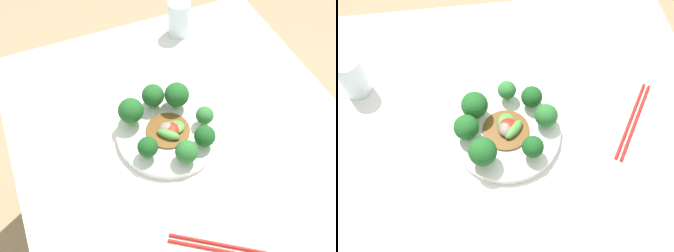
% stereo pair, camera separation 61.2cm
% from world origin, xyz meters
% --- Properties ---
extents(ground_plane, '(8.00, 8.00, 0.00)m').
position_xyz_m(ground_plane, '(0.00, 0.00, 0.00)').
color(ground_plane, '#9E8460').
extents(table, '(0.92, 0.80, 0.72)m').
position_xyz_m(table, '(0.00, 0.00, 0.36)').
color(table, silver).
rests_on(table, ground_plane).
extents(plate, '(0.24, 0.24, 0.02)m').
position_xyz_m(plate, '(0.03, 0.04, 0.73)').
color(plate, white).
rests_on(plate, table).
extents(broccoli_northwest, '(0.05, 0.05, 0.06)m').
position_xyz_m(broccoli_northwest, '(-0.02, 0.11, 0.77)').
color(broccoli_northwest, '#70A356').
rests_on(broccoli_northwest, plate).
extents(broccoli_east, '(0.05, 0.05, 0.07)m').
position_xyz_m(broccoli_east, '(0.12, 0.04, 0.77)').
color(broccoli_east, '#7AAD5B').
rests_on(broccoli_east, plate).
extents(broccoli_southeast, '(0.06, 0.06, 0.07)m').
position_xyz_m(broccoli_southeast, '(0.09, -0.01, 0.78)').
color(broccoli_southeast, '#89B76B').
rests_on(broccoli_southeast, plate).
extents(broccoli_west, '(0.05, 0.05, 0.06)m').
position_xyz_m(broccoli_west, '(-0.06, 0.03, 0.77)').
color(broccoli_west, '#7AAD5B').
rests_on(broccoli_west, plate).
extents(broccoli_northeast, '(0.06, 0.06, 0.07)m').
position_xyz_m(broccoli_northeast, '(0.09, 0.11, 0.78)').
color(broccoli_northeast, '#89B76B').
rests_on(broccoli_northeast, plate).
extents(broccoli_southwest, '(0.05, 0.05, 0.06)m').
position_xyz_m(broccoli_southwest, '(-0.04, -0.02, 0.77)').
color(broccoli_southwest, '#89B76B').
rests_on(broccoli_southwest, plate).
extents(broccoli_south, '(0.04, 0.04, 0.06)m').
position_xyz_m(broccoli_south, '(0.02, -0.05, 0.77)').
color(broccoli_south, '#89B76B').
rests_on(broccoli_south, plate).
extents(stirfry_center, '(0.10, 0.10, 0.02)m').
position_xyz_m(stirfry_center, '(0.03, 0.04, 0.74)').
color(stirfry_center, brown).
rests_on(stirfry_center, plate).
extents(drinking_glass, '(0.06, 0.06, 0.10)m').
position_xyz_m(drinking_glass, '(0.37, -0.13, 0.77)').
color(drinking_glass, silver).
rests_on(drinking_glass, table).
extents(chopsticks, '(0.14, 0.20, 0.01)m').
position_xyz_m(chopsticks, '(-0.27, 0.04, 0.72)').
color(chopsticks, red).
rests_on(chopsticks, table).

